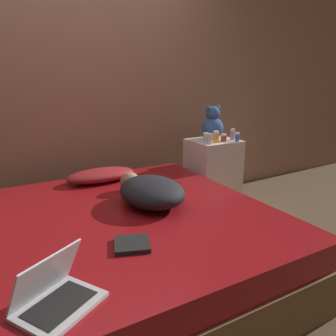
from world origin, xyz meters
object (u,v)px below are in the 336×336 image
at_px(person_lying, 150,191).
at_px(bottle_orange, 216,137).
at_px(bottle_pink, 233,134).
at_px(book, 132,244).
at_px(pillow, 101,175).
at_px(bottle_white, 210,139).
at_px(bottle_red, 224,138).
at_px(laptop, 55,294).
at_px(bottle_blue, 237,137).
at_px(bottle_clear, 206,138).
at_px(teddy_bear, 213,124).

bearing_deg(person_lying, bottle_orange, 23.90).
distance_m(bottle_pink, book, 1.82).
relative_size(pillow, bottle_white, 6.07).
xyz_separation_m(person_lying, book, (-0.35, -0.48, -0.08)).
bearing_deg(bottle_red, laptop, -145.30).
distance_m(pillow, person_lying, 0.66).
height_order(bottle_pink, bottle_blue, bottle_pink).
bearing_deg(bottle_white, laptop, -143.21).
bearing_deg(bottle_pink, person_lying, -155.63).
bearing_deg(bottle_red, bottle_orange, -177.66).
xyz_separation_m(person_lying, bottle_red, (1.02, 0.50, 0.19)).
relative_size(bottle_orange, bottle_blue, 1.28).
distance_m(pillow, bottle_clear, 1.01).
xyz_separation_m(teddy_bear, bottle_white, (-0.17, -0.20, -0.09)).
bearing_deg(bottle_red, bottle_clear, 173.03).
bearing_deg(book, bottle_white, 38.38).
bearing_deg(pillow, bottle_blue, -9.01).
distance_m(laptop, bottle_orange, 2.13).
distance_m(bottle_orange, bottle_white, 0.10).
bearing_deg(bottle_red, person_lying, -154.06).
xyz_separation_m(laptop, bottle_red, (1.80, 1.25, 0.23)).
bearing_deg(teddy_bear, bottle_blue, -60.17).
distance_m(bottle_pink, bottle_blue, 0.08).
distance_m(bottle_pink, bottle_clear, 0.31).
bearing_deg(laptop, bottle_pink, 2.34).
distance_m(bottle_white, bottle_blue, 0.30).
relative_size(pillow, laptop, 1.56).
bearing_deg(bottle_blue, bottle_red, 152.32).
xyz_separation_m(pillow, bottle_red, (1.16, -0.14, 0.23)).
relative_size(bottle_orange, book, 0.48).
height_order(person_lying, bottle_red, bottle_red).
relative_size(pillow, teddy_bear, 1.78).
bearing_deg(book, pillow, 79.40).
xyz_separation_m(teddy_bear, book, (-1.35, -1.14, -0.38)).
xyz_separation_m(teddy_bear, bottle_blue, (0.13, -0.22, -0.10)).
height_order(pillow, bottle_red, bottle_red).
xyz_separation_m(bottle_red, bottle_orange, (-0.09, -0.00, 0.02)).
xyz_separation_m(bottle_pink, book, (-1.49, -1.00, -0.29)).
relative_size(bottle_red, bottle_blue, 0.84).
distance_m(bottle_pink, bottle_orange, 0.22).
relative_size(bottle_clear, book, 0.41).
bearing_deg(laptop, bottle_clear, 7.21).
bearing_deg(bottle_orange, bottle_red, 2.34).
distance_m(teddy_bear, bottle_white, 0.28).
height_order(bottle_pink, bottle_orange, bottle_orange).
xyz_separation_m(bottle_clear, book, (-1.18, -1.00, -0.28)).
bearing_deg(bottle_white, bottle_pink, 11.29).
height_order(bottle_red, book, bottle_red).
bearing_deg(teddy_bear, bottle_pink, -45.27).
height_order(laptop, bottle_red, bottle_red).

